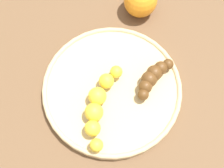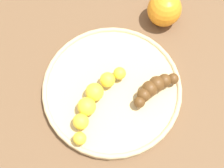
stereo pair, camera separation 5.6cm
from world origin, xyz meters
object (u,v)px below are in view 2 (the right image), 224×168
object	(u,v)px
fruit_bowl	(112,89)
orange_fruit	(164,9)
banana_overripe	(154,87)
banana_yellow	(93,100)

from	to	relation	value
fruit_bowl	orange_fruit	world-z (taller)	orange_fruit
fruit_bowl	banana_overripe	size ratio (longest dim) A/B	2.67
fruit_bowl	orange_fruit	xyz separation A→B (m)	(-0.21, -0.05, 0.03)
orange_fruit	banana_yellow	bearing A→B (deg)	10.65
fruit_bowl	banana_yellow	xyz separation A→B (m)	(0.05, -0.00, 0.03)
fruit_bowl	banana_overripe	xyz separation A→B (m)	(-0.06, 0.06, 0.02)
banana_overripe	fruit_bowl	bearing A→B (deg)	50.15
orange_fruit	banana_overripe	bearing A→B (deg)	36.45
banana_yellow	banana_overripe	xyz separation A→B (m)	(-0.11, 0.06, -0.00)
banana_yellow	orange_fruit	bearing A→B (deg)	-96.04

